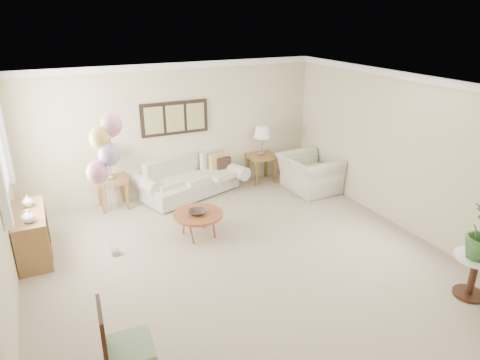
{
  "coord_description": "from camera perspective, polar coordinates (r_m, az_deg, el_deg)",
  "views": [
    {
      "loc": [
        -2.38,
        -4.97,
        3.49
      ],
      "look_at": [
        0.28,
        0.6,
        1.05
      ],
      "focal_mm": 32.0,
      "sensor_mm": 36.0,
      "label": 1
    }
  ],
  "objects": [
    {
      "name": "vase_white",
      "position": [
        6.67,
        -26.41,
        -4.31
      ],
      "size": [
        0.22,
        0.22,
        0.19
      ],
      "primitive_type": "imported",
      "rotation": [
        0.0,
        0.0,
        -0.24
      ],
      "color": "silver",
      "rests_on": "credenza"
    },
    {
      "name": "lamp_right",
      "position": [
        9.1,
        2.96,
        6.3
      ],
      "size": [
        0.36,
        0.36,
        0.63
      ],
      "color": "gray",
      "rests_on": "end_table_right"
    },
    {
      "name": "end_table_left",
      "position": [
        8.34,
        -16.7,
        -0.41
      ],
      "size": [
        0.55,
        0.5,
        0.6
      ],
      "color": "olive",
      "rests_on": "ground"
    },
    {
      "name": "accent_chair",
      "position": [
        4.55,
        -15.72,
        -20.34
      ],
      "size": [
        0.51,
        0.51,
        0.98
      ],
      "color": "gray",
      "rests_on": "ground"
    },
    {
      "name": "vase_sage",
      "position": [
        7.2,
        -26.46,
        -2.49
      ],
      "size": [
        0.22,
        0.22,
        0.18
      ],
      "primitive_type": "imported",
      "rotation": [
        0.0,
        0.0,
        -0.32
      ],
      "color": "beige",
      "rests_on": "credenza"
    },
    {
      "name": "end_table_right",
      "position": [
        9.27,
        2.9,
        2.85
      ],
      "size": [
        0.57,
        0.51,
        0.62
      ],
      "color": "olive",
      "rests_on": "ground"
    },
    {
      "name": "armchair",
      "position": [
        8.95,
        9.18,
        0.88
      ],
      "size": [
        1.02,
        1.16,
        0.74
      ],
      "primitive_type": "imported",
      "rotation": [
        0.0,
        0.0,
        1.59
      ],
      "color": "beige",
      "rests_on": "ground"
    },
    {
      "name": "balloon_cluster",
      "position": [
        6.31,
        -17.61,
        4.04
      ],
      "size": [
        0.59,
        0.45,
        2.18
      ],
      "color": "gray",
      "rests_on": "ground"
    },
    {
      "name": "sofa",
      "position": [
        8.71,
        -6.65,
        0.04
      ],
      "size": [
        2.37,
        1.38,
        0.79
      ],
      "color": "beige",
      "rests_on": "ground"
    },
    {
      "name": "decor_bowl",
      "position": [
        6.99,
        -5.74,
        -4.32
      ],
      "size": [
        0.37,
        0.37,
        0.07
      ],
      "primitive_type": "imported",
      "rotation": [
        0.0,
        0.0,
        -0.38
      ],
      "color": "#2F2520",
      "rests_on": "coffee_table"
    },
    {
      "name": "room_shell",
      "position": [
        5.85,
        -1.31,
        2.99
      ],
      "size": [
        6.04,
        6.04,
        2.6
      ],
      "color": "beige",
      "rests_on": "ground"
    },
    {
      "name": "wall_art_triptych",
      "position": [
        8.51,
        -8.69,
        8.15
      ],
      "size": [
        1.35,
        0.06,
        0.65
      ],
      "color": "black",
      "rests_on": "ground"
    },
    {
      "name": "credenza",
      "position": [
        7.19,
        -25.99,
        -6.51
      ],
      "size": [
        0.46,
        1.2,
        0.74
      ],
      "color": "olive",
      "rests_on": "ground"
    },
    {
      "name": "side_table",
      "position": [
        6.35,
        28.86,
        -10.01
      ],
      "size": [
        0.55,
        0.55,
        0.6
      ],
      "color": "silver",
      "rests_on": "ground"
    },
    {
      "name": "lamp_left",
      "position": [
        8.15,
        -17.11,
        3.19
      ],
      "size": [
        0.34,
        0.34,
        0.6
      ],
      "color": "gray",
      "rests_on": "end_table_left"
    },
    {
      "name": "ground_plane",
      "position": [
        6.52,
        0.05,
        -10.78
      ],
      "size": [
        6.0,
        6.0,
        0.0
      ],
      "primitive_type": "plane",
      "color": "tan"
    },
    {
      "name": "coffee_table",
      "position": [
        7.05,
        -5.59,
        -4.68
      ],
      "size": [
        0.82,
        0.82,
        0.41
      ],
      "color": "brown",
      "rests_on": "ground"
    }
  ]
}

